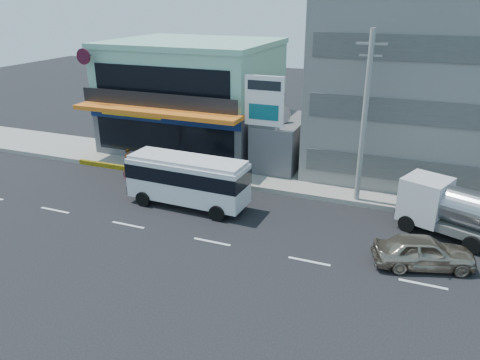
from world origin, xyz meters
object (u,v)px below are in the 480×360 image
(shop_building, at_px, (194,98))
(satellite_dish, at_px, (279,122))
(tanker_truck, at_px, (468,214))
(utility_pole_near, at_px, (364,119))
(minibus, at_px, (188,178))
(sedan, at_px, (424,252))
(concrete_building, at_px, (446,70))
(motorcycle_rider, at_px, (130,171))
(billboard, at_px, (264,107))

(shop_building, height_order, satellite_dish, shop_building)
(tanker_truck, bearing_deg, utility_pole_near, 155.97)
(utility_pole_near, height_order, tanker_truck, utility_pole_near)
(minibus, bearing_deg, shop_building, 114.96)
(satellite_dish, xyz_separation_m, tanker_truck, (11.72, -6.15, -2.08))
(shop_building, bearing_deg, tanker_truck, -24.76)
(utility_pole_near, xyz_separation_m, tanker_truck, (5.72, -2.55, -3.65))
(utility_pole_near, relative_size, sedan, 2.24)
(concrete_building, bearing_deg, utility_pole_near, -117.76)
(utility_pole_near, xyz_separation_m, sedan, (3.88, -5.90, -4.39))
(concrete_building, bearing_deg, shop_building, -176.65)
(sedan, relative_size, tanker_truck, 0.61)
(motorcycle_rider, bearing_deg, shop_building, 86.70)
(billboard, xyz_separation_m, minibus, (-2.62, -5.75, -3.16))
(concrete_building, relative_size, billboard, 2.32)
(concrete_building, bearing_deg, satellite_dish, -158.20)
(utility_pole_near, relative_size, tanker_truck, 1.36)
(satellite_dish, relative_size, tanker_truck, 0.20)
(shop_building, bearing_deg, satellite_dish, -20.21)
(satellite_dish, bearing_deg, billboard, -105.52)
(minibus, relative_size, sedan, 1.60)
(motorcycle_rider, bearing_deg, billboard, 25.26)
(shop_building, height_order, utility_pole_near, utility_pole_near)
(utility_pole_near, relative_size, motorcycle_rider, 4.42)
(minibus, bearing_deg, satellite_dish, 67.55)
(concrete_building, distance_m, motorcycle_rider, 21.74)
(satellite_dish, bearing_deg, minibus, -112.45)
(utility_pole_near, xyz_separation_m, motorcycle_rider, (-14.49, -1.97, -4.40))
(sedan, xyz_separation_m, motorcycle_rider, (-18.37, 3.93, -0.02))
(satellite_dish, bearing_deg, utility_pole_near, -30.96)
(motorcycle_rider, bearing_deg, tanker_truck, -1.64)
(utility_pole_near, bearing_deg, sedan, -56.65)
(sedan, height_order, motorcycle_rider, motorcycle_rider)
(shop_building, bearing_deg, motorcycle_rider, -93.30)
(concrete_building, relative_size, minibus, 2.24)
(minibus, height_order, sedan, minibus)
(sedan, bearing_deg, shop_building, 37.68)
(tanker_truck, distance_m, motorcycle_rider, 20.23)
(utility_pole_near, height_order, minibus, utility_pole_near)
(billboard, xyz_separation_m, tanker_truck, (12.22, -4.35, -3.43))
(concrete_building, bearing_deg, billboard, -151.08)
(billboard, height_order, sedan, billboard)
(satellite_dish, distance_m, billboard, 2.31)
(concrete_building, bearing_deg, tanker_truck, -80.40)
(sedan, relative_size, motorcycle_rider, 1.98)
(concrete_building, distance_m, utility_pole_near, 8.79)
(sedan, bearing_deg, utility_pole_near, 15.87)
(billboard, bearing_deg, concrete_building, 28.92)
(billboard, relative_size, sedan, 1.54)
(minibus, height_order, motorcycle_rider, minibus)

